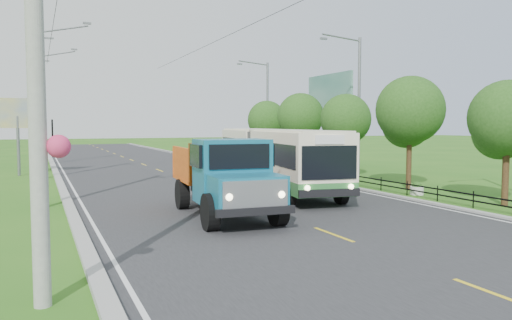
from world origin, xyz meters
TOP-DOWN VIEW (x-y plane):
  - ground at (0.00, 0.00)m, footprint 240.00×240.00m
  - road at (0.00, 20.00)m, footprint 14.00×120.00m
  - curb_left at (-7.20, 20.00)m, footprint 0.40×120.00m
  - curb_right at (7.15, 20.00)m, footprint 0.30×120.00m
  - edge_line_left at (-6.65, 20.00)m, footprint 0.12×120.00m
  - edge_line_right at (6.65, 20.00)m, footprint 0.12×120.00m
  - centre_dash at (0.00, 0.00)m, footprint 0.12×2.20m
  - railing_right at (8.00, 14.00)m, footprint 0.04×40.00m
  - pole_nearest at (-8.24, -3.00)m, footprint 3.51×0.44m
  - pole_near at (-8.26, 9.00)m, footprint 3.51×0.32m
  - pole_mid at (-8.26, 21.00)m, footprint 3.51×0.32m
  - pole_far at (-8.26, 33.00)m, footprint 3.51×0.32m
  - tree_second at (9.86, 2.14)m, footprint 3.18×3.26m
  - tree_third at (9.86, 8.14)m, footprint 3.60×3.62m
  - tree_fourth at (9.86, 14.14)m, footprint 3.24×3.31m
  - tree_fifth at (9.86, 20.14)m, footprint 3.48×3.52m
  - tree_back at (9.86, 26.14)m, footprint 3.30×3.36m
  - streetlight_mid at (10.64, 14.00)m, footprint 3.02×0.20m
  - streetlight_far at (10.64, 28.00)m, footprint 3.02×0.20m
  - planter_near at (8.60, 6.00)m, footprint 0.64×0.64m
  - planter_mid at (8.60, 14.00)m, footprint 0.64×0.64m
  - planter_far at (8.60, 22.00)m, footprint 0.64×0.64m
  - billboard_left at (-9.50, 24.00)m, footprint 3.00×0.20m
  - billboard_right at (12.30, 20.00)m, footprint 0.24×6.00m
  - bus at (3.46, 11.64)m, footprint 5.07×16.18m
  - dump_truck at (-1.98, 4.39)m, footprint 3.11×7.07m

SIDE VIEW (x-z plane):
  - ground at x=0.00m, z-range 0.00..0.00m
  - road at x=0.00m, z-range 0.00..0.02m
  - edge_line_left at x=-6.65m, z-range 0.02..0.02m
  - edge_line_right at x=6.65m, z-range 0.02..0.02m
  - centre_dash at x=0.00m, z-range 0.02..0.02m
  - curb_right at x=7.15m, z-range 0.00..0.10m
  - curb_left at x=-7.20m, z-range 0.00..0.15m
  - planter_near at x=8.60m, z-range -0.05..0.62m
  - planter_mid at x=8.60m, z-range -0.05..0.62m
  - planter_far at x=8.60m, z-range -0.05..0.62m
  - railing_right at x=8.00m, z-range 0.00..0.60m
  - dump_truck at x=-1.98m, z-range 0.19..3.09m
  - bus at x=3.46m, z-range 0.31..3.40m
  - tree_second at x=9.86m, z-range 0.87..6.17m
  - tree_fourth at x=9.86m, z-range 0.89..6.29m
  - tree_back at x=9.86m, z-range 0.90..6.40m
  - tree_fifth at x=9.86m, z-range 0.95..6.75m
  - billboard_left at x=-9.50m, z-range 1.27..6.47m
  - tree_third at x=9.86m, z-range 0.99..6.99m
  - streetlight_mid at x=10.64m, z-range 0.37..9.44m
  - streetlight_far at x=10.64m, z-range 0.37..9.44m
  - pole_nearest at x=-8.24m, z-range -0.06..9.94m
  - pole_near at x=-8.26m, z-range 0.09..10.09m
  - pole_mid at x=-8.26m, z-range 0.09..10.09m
  - pole_far at x=-8.26m, z-range 0.09..10.09m
  - billboard_right at x=12.30m, z-range 1.69..8.99m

